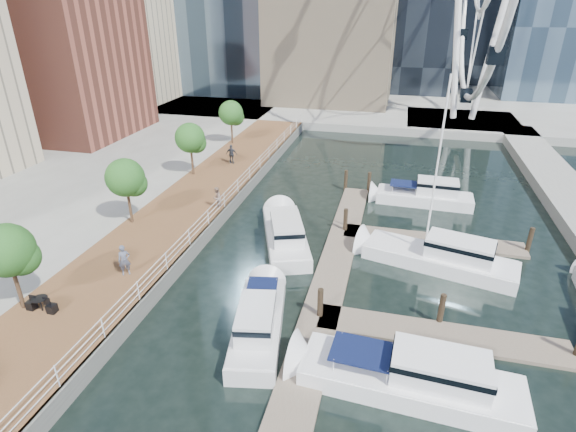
# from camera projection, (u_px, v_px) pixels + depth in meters

# --- Properties ---
(boardwalk) EXTENTS (6.00, 60.00, 1.00)m
(boardwalk) POSITION_uv_depth(u_px,v_px,m) (171.00, 226.00, 31.89)
(boardwalk) COLOR brown
(boardwalk) RESTS_ON ground
(seawall) EXTENTS (0.25, 60.00, 1.00)m
(seawall) POSITION_uv_depth(u_px,v_px,m) (211.00, 230.00, 31.24)
(seawall) COLOR #595954
(seawall) RESTS_ON ground
(land_far) EXTENTS (200.00, 114.00, 1.00)m
(land_far) POSITION_uv_depth(u_px,v_px,m) (378.00, 69.00, 106.14)
(land_far) COLOR gray
(land_far) RESTS_ON ground
(pier) EXTENTS (14.00, 12.00, 1.00)m
(pier) POSITION_uv_depth(u_px,v_px,m) (461.00, 123.00, 59.29)
(pier) COLOR gray
(pier) RESTS_ON ground
(railing) EXTENTS (0.10, 60.00, 1.05)m
(railing) POSITION_uv_depth(u_px,v_px,m) (208.00, 217.00, 30.82)
(railing) COLOR white
(railing) RESTS_ON boardwalk
(floating_docks) EXTENTS (16.00, 34.00, 2.60)m
(floating_docks) POSITION_uv_depth(u_px,v_px,m) (419.00, 302.00, 23.80)
(floating_docks) COLOR #6D6051
(floating_docks) RESTS_ON ground
(street_trees) EXTENTS (2.60, 42.60, 4.60)m
(street_trees) POSITION_uv_depth(u_px,v_px,m) (125.00, 178.00, 29.91)
(street_trees) COLOR #3F2B1C
(street_trees) RESTS_ON ground
(yacht_foreground) EXTENTS (10.18, 3.32, 2.15)m
(yacht_foreground) POSITION_uv_depth(u_px,v_px,m) (408.00, 390.00, 19.02)
(yacht_foreground) COLOR white
(yacht_foreground) RESTS_ON ground
(pedestrian_near) EXTENTS (0.79, 0.73, 1.80)m
(pedestrian_near) POSITION_uv_depth(u_px,v_px,m) (124.00, 260.00, 24.94)
(pedestrian_near) COLOR #484E60
(pedestrian_near) RESTS_ON boardwalk
(pedestrian_mid) EXTENTS (0.70, 0.86, 1.67)m
(pedestrian_mid) POSITION_uv_depth(u_px,v_px,m) (217.00, 198.00, 33.03)
(pedestrian_mid) COLOR #8D7061
(pedestrian_mid) RESTS_ON boardwalk
(pedestrian_far) EXTENTS (1.08, 0.46, 1.82)m
(pedestrian_far) POSITION_uv_depth(u_px,v_px,m) (232.00, 154.00, 42.35)
(pedestrian_far) COLOR #30343C
(pedestrian_far) RESTS_ON boardwalk
(moored_yachts) EXTENTS (23.52, 33.04, 11.50)m
(moored_yachts) POSITION_uv_depth(u_px,v_px,m) (430.00, 286.00, 26.03)
(moored_yachts) COLOR white
(moored_yachts) RESTS_ON ground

